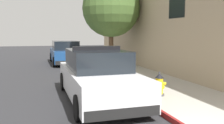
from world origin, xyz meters
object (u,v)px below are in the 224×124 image
(police_cruiser, at_px, (97,76))
(fire_hydrant, at_px, (159,85))
(street_tree, at_px, (111,8))
(parked_car_silver_ahead, at_px, (65,53))

(police_cruiser, relative_size, fire_hydrant, 6.37)
(fire_hydrant, bearing_deg, police_cruiser, 162.66)
(street_tree, bearing_deg, fire_hydrant, -94.91)
(street_tree, bearing_deg, parked_car_silver_ahead, 125.96)
(police_cruiser, height_order, street_tree, street_tree)
(police_cruiser, height_order, parked_car_silver_ahead, police_cruiser)
(fire_hydrant, height_order, street_tree, street_tree)
(parked_car_silver_ahead, xyz_separation_m, street_tree, (2.35, -3.24, 2.80))
(parked_car_silver_ahead, relative_size, fire_hydrant, 6.37)
(police_cruiser, xyz_separation_m, parked_car_silver_ahead, (0.13, 9.98, -0.00))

